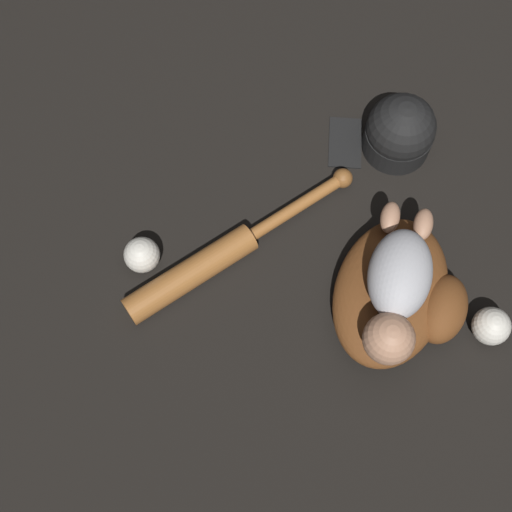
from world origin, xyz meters
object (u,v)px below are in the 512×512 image
at_px(baby_figure, 397,287).
at_px(baseball_spare, 491,326).
at_px(baseball_glove, 399,294).
at_px(baseball_bat, 215,258).
at_px(baseball_cap, 399,132).
at_px(baseball, 142,255).

xyz_separation_m(baby_figure, baseball_spare, (-0.04, 0.19, -0.10)).
distance_m(baseball_glove, baseball_bat, 0.36).
xyz_separation_m(baseball_bat, baseball_spare, (-0.09, 0.53, 0.01)).
xyz_separation_m(baby_figure, baseball_bat, (0.05, -0.34, -0.11)).
distance_m(baseball_glove, baby_figure, 0.10).
distance_m(baseball_bat, baseball_cap, 0.46).
height_order(baby_figure, baseball_spare, baby_figure).
bearing_deg(baseball_spare, baby_figure, -77.89).
height_order(baseball_glove, baby_figure, baby_figure).
distance_m(baseball_glove, baseball_spare, 0.18).
bearing_deg(baby_figure, baseball_spare, 102.11).
relative_size(baseball_bat, baseball, 6.61).
relative_size(baseball_glove, baseball_bat, 0.69).
relative_size(baseball, baseball_cap, 0.32).
xyz_separation_m(baseball, baseball_cap, (-0.45, 0.36, 0.02)).
bearing_deg(baseball, baby_figure, 102.05).
bearing_deg(baseball_glove, baseball_bat, -78.48).
bearing_deg(baseball, baseball_cap, 141.42).
height_order(baseball_bat, baseball, baseball).
height_order(baseball, baseball_cap, baseball_cap).
relative_size(baseball_glove, baby_figure, 1.00).
xyz_separation_m(baseball_glove, baseball_bat, (0.07, -0.35, -0.02)).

